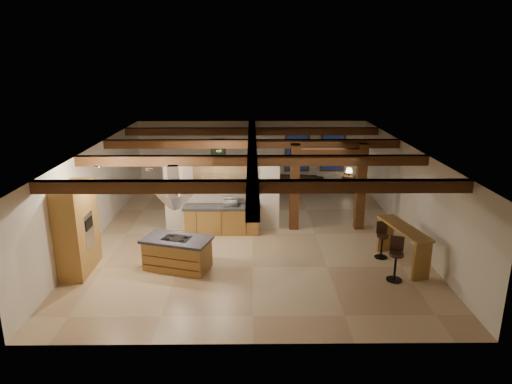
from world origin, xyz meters
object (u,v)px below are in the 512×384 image
dining_table (234,203)px  sofa (298,181)px  kitchen_island (177,253)px  bar_counter (403,239)px

dining_table → sofa: size_ratio=0.76×
kitchen_island → sofa: (4.09, 8.02, -0.13)m
kitchen_island → dining_table: bearing=74.2°
kitchen_island → sofa: 9.00m
dining_table → sofa: 4.15m
kitchen_island → dining_table: kitchen_island is taller
kitchen_island → bar_counter: size_ratio=0.93×
dining_table → bar_counter: bearing=-26.2°
dining_table → bar_counter: size_ratio=0.78×
kitchen_island → bar_counter: bar_counter is taller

